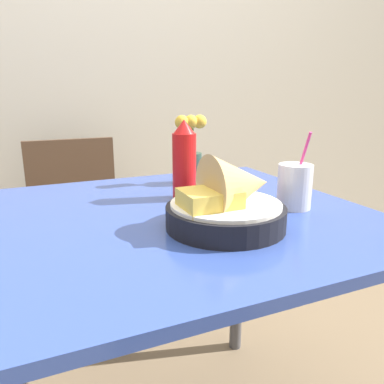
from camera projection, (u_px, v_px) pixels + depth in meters
The scene contains 7 objects.
wall_window at pixel (83, 42), 1.86m from camera, with size 7.00×0.06×2.60m.
dining_table at pixel (172, 257), 0.95m from camera, with size 0.96×0.86×0.77m.
chair_far_window at pixel (77, 216), 1.72m from camera, with size 0.40×0.40×0.85m.
food_basket at pixel (230, 202), 0.81m from camera, with size 0.26×0.26×0.16m.
ketchup_bottle at pixel (184, 161), 1.02m from camera, with size 0.06×0.06×0.22m.
drink_cup at pixel (294, 188), 0.95m from camera, with size 0.09×0.09×0.20m.
flower_vase at pixel (191, 152), 1.19m from camera, with size 0.10×0.07×0.22m.
Camera 1 is at (-0.31, -0.82, 1.06)m, focal length 35.00 mm.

